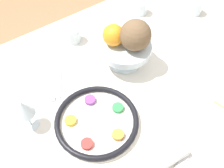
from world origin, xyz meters
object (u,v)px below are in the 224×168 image
at_px(wine_glass, 23,109).
at_px(napkin_roll, 167,160).
at_px(orange_fruit, 113,35).
at_px(cup_far, 73,35).
at_px(seder_plate, 97,121).
at_px(fruit_stand, 125,49).
at_px(cup_near, 140,7).
at_px(cup_mid, 195,8).
at_px(coconut, 135,35).

distance_m(wine_glass, napkin_roll, 0.48).
bearing_deg(orange_fruit, wine_glass, -169.25).
relative_size(wine_glass, cup_far, 2.11).
distance_m(seder_plate, napkin_roll, 0.27).
relative_size(seder_plate, napkin_roll, 1.95).
bearing_deg(napkin_roll, fruit_stand, 69.99).
relative_size(cup_near, cup_mid, 1.00).
xyz_separation_m(cup_near, cup_mid, (0.22, -0.16, 0.00)).
distance_m(wine_glass, cup_near, 0.76).
relative_size(wine_glass, coconut, 1.20).
distance_m(fruit_stand, cup_far, 0.27).
bearing_deg(napkin_roll, seder_plate, 112.31).
xyz_separation_m(wine_glass, fruit_stand, (0.44, 0.04, -0.03)).
xyz_separation_m(seder_plate, cup_mid, (0.73, 0.24, 0.02)).
height_order(wine_glass, cup_far, wine_glass).
height_order(coconut, cup_near, coconut).
bearing_deg(seder_plate, cup_far, 70.25).
bearing_deg(cup_far, napkin_roll, -94.10).
xyz_separation_m(seder_plate, fruit_stand, (0.25, 0.17, 0.06)).
relative_size(coconut, napkin_roll, 0.79).
bearing_deg(cup_far, cup_near, -2.96).
distance_m(coconut, cup_near, 0.37).
xyz_separation_m(coconut, cup_far, (-0.13, 0.27, -0.13)).
distance_m(cup_near, cup_mid, 0.27).
distance_m(fruit_stand, cup_mid, 0.49).
relative_size(cup_mid, cup_far, 1.00).
height_order(wine_glass, cup_mid, wine_glass).
xyz_separation_m(wine_glass, cup_far, (0.34, 0.28, -0.07)).
xyz_separation_m(fruit_stand, cup_mid, (0.48, 0.07, -0.05)).
xyz_separation_m(wine_glass, coconut, (0.46, 0.02, 0.06)).
bearing_deg(cup_far, coconut, -64.89).
bearing_deg(cup_mid, wine_glass, -173.28).
height_order(napkin_roll, cup_near, cup_near).
height_order(orange_fruit, cup_far, orange_fruit).
relative_size(wine_glass, napkin_roll, 0.95).
bearing_deg(seder_plate, cup_near, 37.34).
bearing_deg(cup_far, wine_glass, -139.95).
distance_m(orange_fruit, cup_near, 0.37).
height_order(orange_fruit, napkin_roll, orange_fruit).
bearing_deg(cup_mid, napkin_roll, -142.61).
relative_size(fruit_stand, coconut, 1.73).
xyz_separation_m(napkin_roll, cup_mid, (0.63, 0.48, 0.01)).
bearing_deg(cup_mid, fruit_stand, -172.17).
height_order(orange_fruit, cup_near, orange_fruit).
bearing_deg(orange_fruit, coconut, -48.85).
distance_m(fruit_stand, cup_near, 0.35).
height_order(seder_plate, coconut, coconut).
distance_m(fruit_stand, napkin_roll, 0.45).
bearing_deg(fruit_stand, cup_mid, 7.83).
relative_size(napkin_roll, cup_mid, 2.22).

